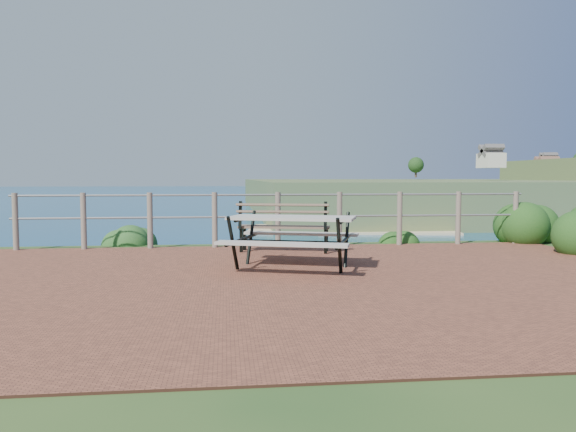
# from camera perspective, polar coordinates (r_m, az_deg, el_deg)

# --- Properties ---
(ground) EXTENTS (10.00, 7.00, 0.12)m
(ground) POSITION_cam_1_polar(r_m,az_deg,el_deg) (7.05, 1.53, -6.61)
(ground) COLOR brown
(ground) RESTS_ON ground
(ocean) EXTENTS (1200.00, 1200.00, 0.00)m
(ocean) POSITION_cam_1_polar(r_m,az_deg,el_deg) (206.87, -6.14, 3.62)
(ocean) COLOR #155E7E
(ocean) RESTS_ON ground
(safety_railing) EXTENTS (9.40, 0.10, 1.00)m
(safety_railing) POSITION_cam_1_polar(r_m,az_deg,el_deg) (10.28, -1.03, -0.04)
(safety_railing) COLOR #6B5B4C
(safety_railing) RESTS_ON ground
(picnic_table) EXTENTS (1.86, 1.44, 0.73)m
(picnic_table) POSITION_cam_1_polar(r_m,az_deg,el_deg) (7.82, 0.40, -2.10)
(picnic_table) COLOR gray
(picnic_table) RESTS_ON ground
(park_bench) EXTENTS (1.60, 0.74, 0.87)m
(park_bench) POSITION_cam_1_polar(r_m,az_deg,el_deg) (9.55, -0.39, -0.33)
(park_bench) COLOR brown
(park_bench) RESTS_ON ground
(shrub_right_edge) EXTENTS (0.94, 0.94, 1.35)m
(shrub_right_edge) POSITION_cam_1_polar(r_m,az_deg,el_deg) (12.12, 23.65, -2.49)
(shrub_right_edge) COLOR #1A4715
(shrub_right_edge) RESTS_ON ground
(shrub_lip_west) EXTENTS (0.82, 0.82, 0.58)m
(shrub_lip_west) POSITION_cam_1_polar(r_m,az_deg,el_deg) (11.20, -15.77, -2.81)
(shrub_lip_west) COLOR #1F5422
(shrub_lip_west) RESTS_ON ground
(shrub_lip_east) EXTENTS (0.67, 0.67, 0.38)m
(shrub_lip_east) POSITION_cam_1_polar(r_m,az_deg,el_deg) (11.42, 10.64, -2.60)
(shrub_lip_east) COLOR #1A4715
(shrub_lip_east) RESTS_ON ground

